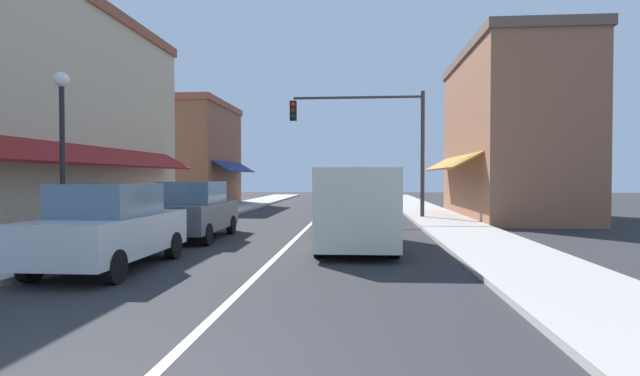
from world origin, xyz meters
TOP-DOWN VIEW (x-y plane):
  - ground_plane at (0.00, 18.00)m, footprint 80.00×80.00m
  - sidewalk_left at (-5.50, 18.00)m, footprint 2.60×56.00m
  - sidewalk_right at (5.50, 18.00)m, footprint 2.60×56.00m
  - lane_center_stripe at (0.00, 18.00)m, footprint 0.14×52.00m
  - storefront_left_block at (-9.48, 12.00)m, footprint 6.68×14.20m
  - storefront_right_block at (8.96, 20.00)m, footprint 5.63×10.20m
  - storefront_far_left at (-9.08, 28.00)m, footprint 5.88×8.20m
  - parked_car_nearest_left at (-3.15, 6.04)m, footprint 1.80×4.11m
  - parked_car_second_left at (-3.07, 10.96)m, footprint 1.83×4.12m
  - van_in_lane at (1.87, 9.50)m, footprint 2.09×5.22m
  - traffic_signal_mast_arm at (2.67, 18.70)m, footprint 6.10×0.50m
  - street_lamp_left_near at (-5.16, 7.62)m, footprint 0.36×0.36m

SIDE VIEW (x-z plane):
  - ground_plane at x=0.00m, z-range 0.00..0.00m
  - lane_center_stripe at x=0.00m, z-range 0.00..0.01m
  - sidewalk_left at x=-5.50m, z-range 0.00..0.12m
  - sidewalk_right at x=5.50m, z-range 0.00..0.12m
  - parked_car_nearest_left at x=-3.15m, z-range -0.01..1.76m
  - parked_car_second_left at x=-3.07m, z-range -0.01..1.76m
  - van_in_lane at x=1.87m, z-range 0.09..2.21m
  - street_lamp_left_near at x=-5.16m, z-range 0.80..5.23m
  - storefront_far_left at x=-9.08m, z-range 0.00..6.81m
  - storefront_right_block at x=8.96m, z-range 0.00..7.81m
  - storefront_left_block at x=-9.48m, z-range 0.00..7.98m
  - traffic_signal_mast_arm at x=2.67m, z-range 1.12..6.90m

